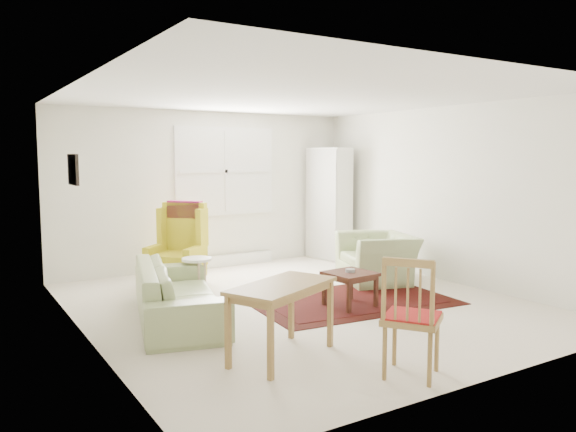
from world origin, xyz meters
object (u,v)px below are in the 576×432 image
coffee_table (350,289)px  sofa (178,281)px  cabinet (329,204)px  desk_chair (412,316)px  wingback_chair (176,244)px  desk (282,321)px  armchair (377,253)px  stool (197,277)px

coffee_table → sofa: bearing=163.5°
cabinet → desk_chair: cabinet is taller
coffee_table → wingback_chair: bearing=122.3°
sofa → desk: 1.64m
armchair → stool: bearing=-84.6°
desk → coffee_table: bearing=33.2°
coffee_table → stool: size_ratio=1.02×
coffee_table → stool: (-1.36, 1.42, 0.04)m
armchair → wingback_chair: 2.83m
sofa → stool: (0.57, 0.84, -0.17)m
armchair → desk_chair: (-2.05, -2.80, 0.09)m
cabinet → desk: (-3.24, -3.76, -0.64)m
stool → cabinet: size_ratio=0.26×
armchair → coffee_table: (-1.16, -0.86, -0.20)m
cabinet → sofa: bearing=-157.4°
sofa → cabinet: cabinet is taller
sofa → armchair: (3.09, 0.29, -0.02)m
desk → wingback_chair: bearing=86.3°
sofa → cabinet: bearing=-44.2°
wingback_chair → desk_chair: (0.47, -4.09, -0.08)m
sofa → armchair: bearing=-70.0°
coffee_table → stool: stool is taller
sofa → wingback_chair: (0.57, 1.58, 0.15)m
sofa → desk_chair: bearing=-142.8°
sofa → stool: size_ratio=4.18×
cabinet → desk: bearing=-139.1°
sofa → stool: 1.03m
armchair → coffee_table: 1.46m
desk → desk_chair: 1.15m
armchair → wingback_chair: wingback_chair is taller
armchair → stool: 2.59m
armchair → cabinet: size_ratio=0.55×
stool → sofa: bearing=-124.1°
wingback_chair → stool: bearing=-44.0°
stool → cabinet: bearing=23.6°
sofa → wingback_chair: wingback_chair is taller
wingback_chair → cabinet: 3.11m
cabinet → desk: size_ratio=1.84×
desk_chair → coffee_table: bearing=-59.4°
sofa → desk: sofa is taller
wingback_chair → coffee_table: (1.36, -2.15, -0.37)m
coffee_table → cabinet: 3.30m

